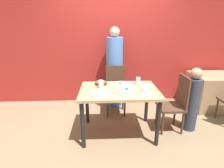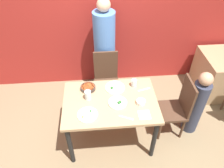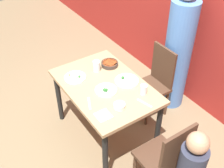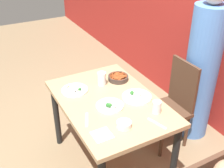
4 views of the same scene
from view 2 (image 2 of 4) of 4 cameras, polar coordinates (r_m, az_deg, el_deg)
name	(u,v)px [view 2 (image 2 of 4)]	position (r m, az deg, el deg)	size (l,w,h in m)	color
ground_plane	(111,136)	(3.39, -0.38, -13.53)	(10.00, 10.00, 0.00)	#847051
wall_back	(103,12)	(3.60, -2.32, 18.28)	(10.00, 0.06, 2.70)	#A82823
dining_table	(110,106)	(2.86, -0.43, -5.87)	(1.20, 0.82, 0.77)	tan
chair_adult_spot	(106,79)	(3.52, -1.48, 1.28)	(0.40, 0.40, 0.95)	#4C3323
chair_child_spot	(177,107)	(3.22, 16.57, -5.71)	(0.40, 0.40, 0.95)	#4C3323
person_adult	(105,53)	(3.62, -1.90, 8.10)	(0.34, 0.34, 1.68)	#5184D1
person_child	(196,105)	(3.32, 21.15, -5.12)	(0.23, 0.23, 1.08)	#33384C
bowl_curry	(88,88)	(2.95, -6.28, -0.97)	(0.20, 0.20, 0.05)	#3D332D
plate_rice_adult	(118,102)	(2.75, 1.59, -4.76)	(0.24, 0.24, 0.06)	white
plate_rice_child	(115,87)	(2.95, 0.66, -0.87)	(0.26, 0.26, 0.05)	white
plate_noodles	(88,115)	(2.63, -6.40, -7.97)	(0.25, 0.25, 0.05)	white
bowl_rice_small	(141,102)	(2.76, 7.58, -4.66)	(0.12, 0.12, 0.05)	white
glass_water_tall	(134,83)	(2.97, 5.78, 0.27)	(0.07, 0.07, 0.11)	silver
glass_water_short	(88,95)	(2.79, -6.30, -2.91)	(0.08, 0.08, 0.13)	silver
napkin_folded	(144,115)	(2.66, 8.43, -7.97)	(0.14, 0.14, 0.01)	white
fork_steel	(126,118)	(2.61, 3.73, -8.78)	(0.17, 0.09, 0.01)	silver
spoon_steel	(144,89)	(2.97, 8.38, -1.42)	(0.18, 0.07, 0.01)	silver
background_table	(224,74)	(4.32, 27.16, 2.40)	(0.85, 0.78, 0.73)	tan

